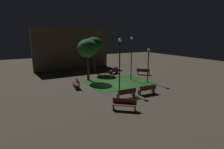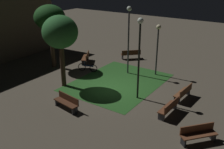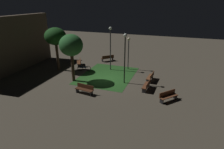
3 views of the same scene
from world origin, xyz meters
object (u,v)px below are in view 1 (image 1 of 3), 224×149
Objects in this scene: bench_by_lamp at (77,83)px; lamp_post_near_wall at (148,59)px; bench_near_trees at (126,93)px; tree_near_wall at (94,45)px; bicycle at (109,74)px; bench_corner at (147,89)px; tree_left_canopy at (88,49)px; bench_front_left at (143,71)px; bench_lawn_edge at (124,104)px; lamp_post_plaza_west at (131,52)px; lamp_post_plaza_east at (120,56)px; bench_path_side at (114,70)px.

bench_by_lamp is 0.46× the size of lamp_post_near_wall.
bench_near_trees is 12.11m from tree_near_wall.
bench_near_trees is at bearing -108.13° from bicycle.
bench_corner and bench_by_lamp have the same top height.
tree_left_canopy reaches higher than lamp_post_near_wall.
tree_left_canopy is at bearing 173.40° from bench_front_left.
bench_near_trees is 10.20m from bench_front_left.
bench_by_lamp is 0.37× the size of tree_left_canopy.
bench_lawn_edge is 10.58m from tree_left_canopy.
bench_lawn_edge is 9.01m from lamp_post_near_wall.
lamp_post_near_wall is (8.00, -1.98, 2.28)m from bench_by_lamp.
bench_corner is 6.40m from lamp_post_plaza_west.
bench_front_left is 0.40× the size of lamp_post_near_wall.
lamp_post_plaza_east reaches higher than bicycle.
tree_near_wall is 6.51m from lamp_post_plaza_west.
tree_left_canopy reaches higher than bicycle.
tree_left_canopy is at bearing 103.45° from lamp_post_plaza_east.
bicycle is at bearing 71.87° from bench_near_trees.
lamp_post_near_wall is (-2.28, -3.62, 2.28)m from bench_front_left.
lamp_post_plaza_east is 4.50m from lamp_post_near_wall.
bench_near_trees is 8.63m from bicycle.
tree_left_canopy reaches higher than bench_lawn_edge.
bench_front_left is (7.50, 6.92, 0.00)m from bench_near_trees.
tree_near_wall is at bearing 80.20° from bench_near_trees.
bench_by_lamp and bench_lawn_edge have the same top height.
lamp_post_plaza_west is at bearing 0.14° from bench_by_lamp.
bench_path_side is 8.59m from lamp_post_plaza_east.
bench_corner is 0.99× the size of bench_by_lamp.
tree_left_canopy is 0.95× the size of lamp_post_plaza_west.
tree_near_wall is at bearing 82.75° from lamp_post_plaza_east.
bench_corner is 8.21m from bicycle.
lamp_post_near_wall is at bearing 49.01° from bench_corner.
bench_path_side is 0.34× the size of lamp_post_plaza_west.
bench_path_side is 6.90m from lamp_post_near_wall.
bench_front_left is 0.31× the size of tree_near_wall.
bench_near_trees is at bearing 53.05° from bench_lawn_edge.
lamp_post_plaza_west is at bearing 51.39° from bench_near_trees.
bench_near_trees is 2.34m from bench_corner.
bicycle is at bearing 87.60° from bench_corner.
lamp_post_near_wall is (4.38, 0.78, -0.69)m from lamp_post_plaza_east.
lamp_post_plaza_west reaches higher than tree_left_canopy.
bench_front_left is 0.32× the size of tree_left_canopy.
bench_lawn_edge is at bearing -151.66° from bench_corner.
tree_near_wall reaches higher than lamp_post_near_wall.
tree_left_canopy is (1.17, 9.97, 3.37)m from bench_lawn_edge.
lamp_post_plaza_west is (3.40, 2.78, 0.06)m from lamp_post_plaza_east.
bench_near_trees is 1.00× the size of bench_corner.
lamp_post_plaza_east is (-3.53, -7.24, 2.98)m from bench_path_side.
bench_lawn_edge is at bearing -135.14° from bench_front_left.
tree_left_canopy is (-2.77, 7.84, 3.37)m from bench_corner.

